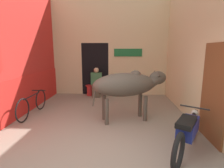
# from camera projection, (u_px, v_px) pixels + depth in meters

# --- Properties ---
(ground_plane) EXTENTS (30.00, 30.00, 0.00)m
(ground_plane) POSITION_uv_depth(u_px,v_px,m) (92.00, 160.00, 3.12)
(ground_plane) COLOR gray
(wall_left_shopfront) EXTENTS (0.25, 4.86, 4.18)m
(wall_left_shopfront) POSITION_uv_depth(u_px,v_px,m) (20.00, 48.00, 5.25)
(wall_left_shopfront) COLOR red
(wall_left_shopfront) RESTS_ON ground_plane
(wall_back_with_doorway) EXTENTS (4.94, 0.93, 4.18)m
(wall_back_with_doorway) POSITION_uv_depth(u_px,v_px,m) (105.00, 55.00, 7.81)
(wall_back_with_doorway) COLOR beige
(wall_back_with_doorway) RESTS_ON ground_plane
(wall_right_with_door) EXTENTS (0.22, 4.86, 4.18)m
(wall_right_with_door) POSITION_uv_depth(u_px,v_px,m) (194.00, 46.00, 4.95)
(wall_right_with_door) COLOR beige
(wall_right_with_door) RESTS_ON ground_plane
(cow) EXTENTS (2.17, 1.16, 1.40)m
(cow) POSITION_uv_depth(u_px,v_px,m) (128.00, 85.00, 4.79)
(cow) COLOR #4C4238
(cow) RESTS_ON ground_plane
(motorcycle_near) EXTENTS (1.12, 1.74, 0.77)m
(motorcycle_near) POSITION_uv_depth(u_px,v_px,m) (188.00, 130.00, 3.33)
(motorcycle_near) COLOR black
(motorcycle_near) RESTS_ON ground_plane
(bicycle) EXTENTS (0.44, 1.75, 0.68)m
(bicycle) POSITION_uv_depth(u_px,v_px,m) (33.00, 104.00, 5.29)
(bicycle) COLOR black
(bicycle) RESTS_ON ground_plane
(shopkeeper_seated) EXTENTS (0.45, 0.34, 1.24)m
(shopkeeper_seated) POSITION_uv_depth(u_px,v_px,m) (96.00, 82.00, 7.34)
(shopkeeper_seated) COLOR brown
(shopkeeper_seated) RESTS_ON ground_plane
(plastic_stool) EXTENTS (0.35, 0.35, 0.45)m
(plastic_stool) POSITION_uv_depth(u_px,v_px,m) (90.00, 90.00, 7.64)
(plastic_stool) COLOR red
(plastic_stool) RESTS_ON ground_plane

